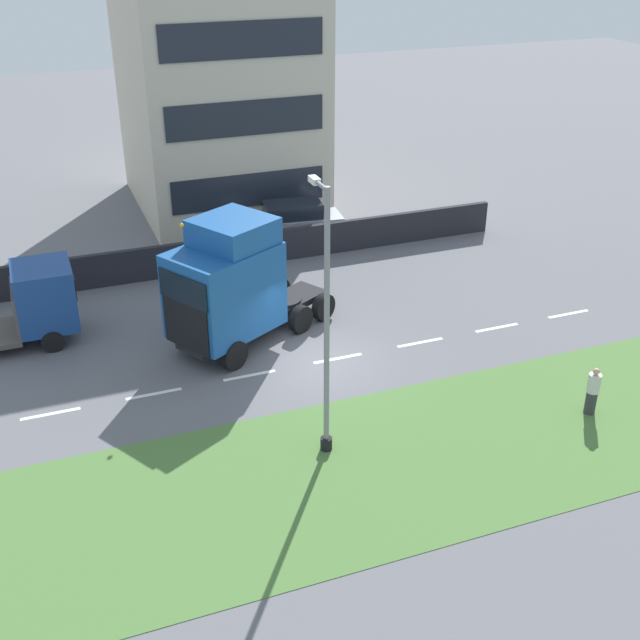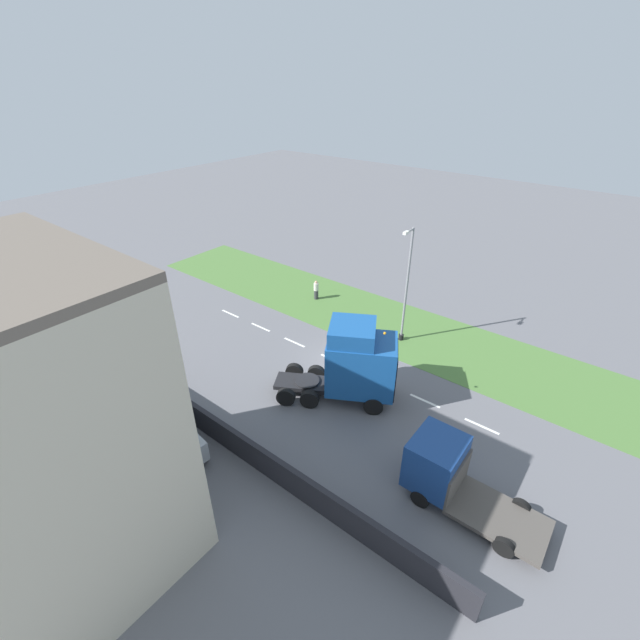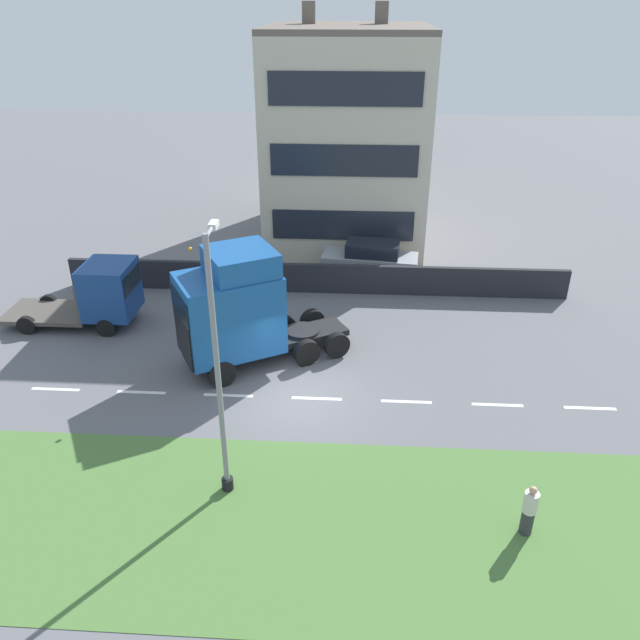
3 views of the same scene
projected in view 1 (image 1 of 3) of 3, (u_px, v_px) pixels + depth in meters
ground_plane at (319, 362)px, 27.61m from camera, size 120.00×120.00×0.00m
grass_verge at (395, 462)px, 22.63m from camera, size 7.00×44.00×0.01m
lane_markings at (338, 358)px, 27.83m from camera, size 0.16×21.00×0.00m
boundary_wall at (245, 250)px, 34.75m from camera, size 0.25×24.00×1.44m
building_block at (217, 93)px, 39.91m from camera, size 10.14×8.59×12.53m
lorry_cab at (230, 286)px, 27.55m from camera, size 5.29×6.69×4.86m
flatbed_truck at (33, 303)px, 28.35m from camera, size 2.37×5.77×2.83m
parked_car at (291, 224)px, 36.93m from camera, size 2.26×4.91×1.98m
lamp_post at (326, 338)px, 21.55m from camera, size 1.29×0.34×7.88m
pedestrian at (593, 392)px, 24.48m from camera, size 0.39×0.39×1.59m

